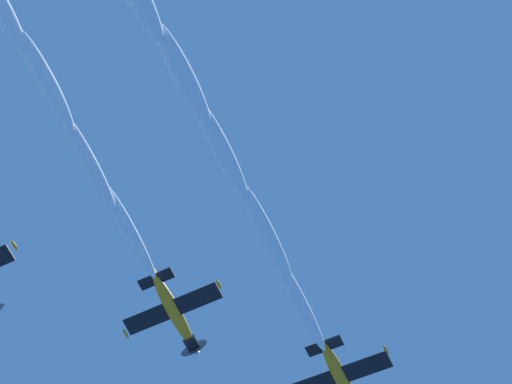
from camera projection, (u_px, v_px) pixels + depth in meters
The scene contains 2 objects.
airplane_lead at pixel (342, 380), 75.32m from camera, with size 7.09×6.70×2.47m.
airplane_left_wingman at pixel (175, 313), 76.19m from camera, with size 7.14×6.68×2.39m.
Camera 1 is at (8.60, 34.39, 2.11)m, focal length 75.31 mm.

